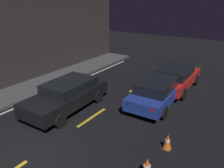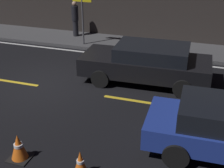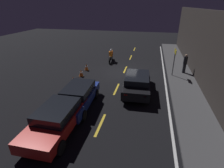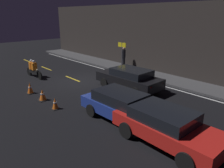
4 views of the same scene
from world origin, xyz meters
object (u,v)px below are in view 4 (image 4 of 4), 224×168
(sedan_blue, at_px, (122,105))
(traffic_cone_far, at_px, (55,104))
(van_black, at_px, (129,78))
(motorcycle, at_px, (33,69))
(taxi_red, at_px, (166,125))
(shop_sign, at_px, (122,50))
(pedestrian, at_px, (124,57))
(traffic_cone_mid, at_px, (43,95))
(traffic_cone_near, at_px, (30,88))

(sedan_blue, xyz_separation_m, traffic_cone_far, (-3.20, -1.77, -0.42))
(van_black, bearing_deg, motorcycle, 24.95)
(sedan_blue, bearing_deg, taxi_red, -4.10)
(van_black, bearing_deg, sedan_blue, 127.73)
(sedan_blue, height_order, shop_sign, shop_sign)
(pedestrian, xyz_separation_m, shop_sign, (0.89, -1.10, 0.79))
(traffic_cone_far, bearing_deg, taxi_red, 16.35)
(motorcycle, relative_size, shop_sign, 0.98)
(taxi_red, relative_size, traffic_cone_mid, 6.36)
(van_black, xyz_separation_m, traffic_cone_near, (-3.53, -5.25, -0.41))
(traffic_cone_mid, distance_m, pedestrian, 9.51)
(motorcycle, distance_m, traffic_cone_near, 3.82)
(sedan_blue, distance_m, traffic_cone_near, 6.67)
(taxi_red, relative_size, pedestrian, 2.43)
(taxi_red, bearing_deg, sedan_blue, 177.66)
(motorcycle, bearing_deg, pedestrian, 68.52)
(pedestrian, bearing_deg, traffic_cone_mid, -73.95)
(motorcycle, relative_size, pedestrian, 1.35)
(traffic_cone_near, bearing_deg, traffic_cone_mid, 2.87)
(traffic_cone_far, distance_m, shop_sign, 8.85)
(taxi_red, distance_m, traffic_cone_mid, 7.49)
(sedan_blue, relative_size, traffic_cone_near, 6.21)
(van_black, height_order, traffic_cone_mid, van_black)
(van_black, height_order, taxi_red, van_black)
(taxi_red, xyz_separation_m, traffic_cone_far, (-5.70, -1.67, -0.44))
(van_black, xyz_separation_m, sedan_blue, (2.88, -3.44, -0.03))
(traffic_cone_near, relative_size, pedestrian, 0.40)
(traffic_cone_near, xyz_separation_m, pedestrian, (-1.01, 9.19, 0.70))
(pedestrian, height_order, shop_sign, shop_sign)
(traffic_cone_mid, bearing_deg, traffic_cone_far, -1.69)
(taxi_red, height_order, motorcycle, motorcycle)
(taxi_red, bearing_deg, traffic_cone_mid, -167.49)
(sedan_blue, height_order, traffic_cone_mid, sedan_blue)
(sedan_blue, bearing_deg, pedestrian, 133.33)
(taxi_red, bearing_deg, shop_sign, 144.69)
(shop_sign, bearing_deg, van_black, -37.97)
(traffic_cone_mid, distance_m, traffic_cone_far, 1.60)
(sedan_blue, distance_m, motorcycle, 9.83)
(van_black, height_order, traffic_cone_near, van_black)
(motorcycle, bearing_deg, taxi_red, -3.57)
(traffic_cone_far, bearing_deg, traffic_cone_mid, 178.31)
(sedan_blue, xyz_separation_m, traffic_cone_mid, (-4.80, -1.73, -0.40))
(van_black, relative_size, shop_sign, 1.91)
(motorcycle, bearing_deg, traffic_cone_near, -29.89)
(sedan_blue, xyz_separation_m, motorcycle, (-9.83, -0.12, -0.08))
(motorcycle, bearing_deg, traffic_cone_far, -17.65)
(traffic_cone_mid, relative_size, pedestrian, 0.38)
(traffic_cone_near, xyz_separation_m, traffic_cone_far, (3.21, 0.03, -0.04))
(van_black, relative_size, traffic_cone_near, 6.56)
(van_black, bearing_deg, pedestrian, -43.20)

